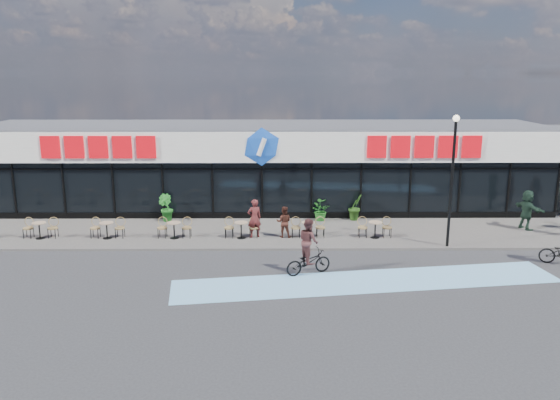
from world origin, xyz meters
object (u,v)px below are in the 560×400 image
(potted_plant_mid, at_px, (319,211))
(patron_right, at_px, (284,222))
(potted_plant_left, at_px, (166,208))
(patron_left, at_px, (254,218))
(potted_plant_right, at_px, (355,207))
(lamp_post, at_px, (452,171))
(pedestrian_b, at_px, (527,210))
(cyclist_a, at_px, (308,252))

(potted_plant_mid, bearing_deg, patron_right, -122.61)
(potted_plant_mid, xyz_separation_m, patron_right, (-1.82, -2.85, 0.20))
(potted_plant_left, xyz_separation_m, patron_right, (5.86, -2.79, 0.03))
(patron_left, bearing_deg, potted_plant_right, -168.18)
(potted_plant_left, bearing_deg, potted_plant_right, 1.07)
(patron_right, bearing_deg, potted_plant_right, -135.57)
(lamp_post, bearing_deg, potted_plant_left, 162.07)
(potted_plant_mid, relative_size, pedestrian_b, 0.54)
(cyclist_a, bearing_deg, potted_plant_left, 133.03)
(patron_left, height_order, pedestrian_b, pedestrian_b)
(patron_left, relative_size, pedestrian_b, 0.93)
(lamp_post, distance_m, potted_plant_mid, 7.22)
(patron_right, height_order, pedestrian_b, pedestrian_b)
(pedestrian_b, bearing_deg, patron_right, 76.35)
(patron_left, height_order, patron_right, patron_left)
(cyclist_a, bearing_deg, patron_left, 116.27)
(pedestrian_b, height_order, cyclist_a, cyclist_a)
(lamp_post, bearing_deg, cyclist_a, -153.72)
(patron_right, bearing_deg, pedestrian_b, -168.60)
(pedestrian_b, distance_m, cyclist_a, 12.05)
(lamp_post, xyz_separation_m, patron_right, (-6.98, 1.36, -2.57))
(lamp_post, bearing_deg, pedestrian_b, 29.93)
(potted_plant_right, height_order, patron_left, patron_left)
(lamp_post, relative_size, potted_plant_mid, 5.44)
(potted_plant_right, bearing_deg, potted_plant_mid, -176.30)
(patron_right, bearing_deg, patron_left, 4.70)
(lamp_post, distance_m, patron_left, 8.76)
(pedestrian_b, bearing_deg, potted_plant_mid, 60.74)
(pedestrian_b, bearing_deg, cyclist_a, 98.07)
(potted_plant_right, distance_m, patron_right, 4.70)
(lamp_post, relative_size, pedestrian_b, 2.95)
(potted_plant_mid, xyz_separation_m, potted_plant_right, (1.82, 0.12, 0.15))
(potted_plant_mid, xyz_separation_m, pedestrian_b, (9.68, -1.62, 0.43))
(potted_plant_mid, height_order, pedestrian_b, pedestrian_b)
(potted_plant_mid, relative_size, patron_right, 0.72)
(lamp_post, height_order, patron_left, lamp_post)
(patron_right, distance_m, pedestrian_b, 11.57)
(lamp_post, height_order, cyclist_a, lamp_post)
(potted_plant_right, bearing_deg, pedestrian_b, -12.44)
(potted_plant_left, distance_m, potted_plant_right, 9.51)
(pedestrian_b, xyz_separation_m, cyclist_a, (-10.65, -5.63, -0.20))
(cyclist_a, bearing_deg, potted_plant_mid, 82.34)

